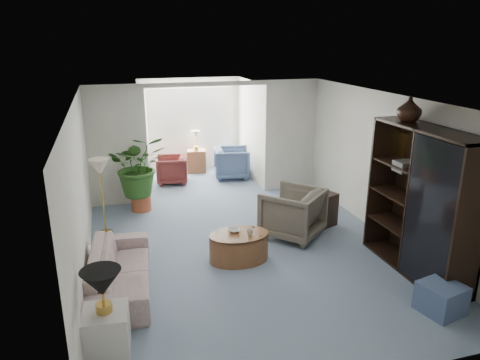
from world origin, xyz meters
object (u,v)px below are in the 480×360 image
object	(u,v)px
coffee_table	(239,247)
sofa	(120,270)
entertainment_cabinet	(421,202)
coffee_bowl	(234,230)
plant_pot	(141,203)
framed_picture	(396,145)
coffee_cup	(250,232)
cabinet_urn	(409,109)
sunroom_table	(197,161)
sunroom_chair_maroon	(172,170)
end_table	(107,332)
wingback_chair	(292,213)
table_lamp	(101,283)
floor_lamp	(99,167)
sunroom_chair_blue	(232,163)
side_table_dark	(321,209)
ottoman	(441,298)

from	to	relation	value
coffee_table	sofa	bearing A→B (deg)	-168.87
entertainment_cabinet	sofa	bearing A→B (deg)	170.88
coffee_bowl	plant_pot	bearing A→B (deg)	116.33
coffee_bowl	framed_picture	bearing A→B (deg)	-2.13
coffee_cup	cabinet_urn	world-z (taller)	cabinet_urn
sofa	sunroom_table	xyz separation A→B (m)	(2.14, 5.37, -0.00)
plant_pot	sunroom_chair_maroon	bearing A→B (deg)	61.85
coffee_bowl	sunroom_chair_maroon	bearing A→B (deg)	95.36
end_table	wingback_chair	world-z (taller)	wingback_chair
framed_picture	sunroom_table	size ratio (longest dim) A/B	0.86
end_table	cabinet_urn	size ratio (longest dim) A/B	1.44
table_lamp	cabinet_urn	xyz separation A→B (m)	(4.48, 1.16, 1.49)
coffee_bowl	floor_lamp	bearing A→B (deg)	142.01
coffee_cup	sunroom_table	xyz separation A→B (m)	(0.16, 5.11, -0.21)
wingback_chair	sunroom_chair_blue	xyz separation A→B (m)	(-0.10, 3.65, -0.05)
side_table_dark	table_lamp	bearing A→B (deg)	-146.05
sofa	sunroom_chair_maroon	size ratio (longest dim) A/B	2.76
sunroom_chair_blue	wingback_chair	bearing A→B (deg)	-168.47
cabinet_urn	sunroom_chair_blue	size ratio (longest dim) A/B	0.44
coffee_bowl	sunroom_table	size ratio (longest dim) A/B	0.34
sofa	cabinet_urn	size ratio (longest dim) A/B	5.37
sofa	coffee_table	bearing A→B (deg)	-74.03
end_table	coffee_table	size ratio (longest dim) A/B	0.57
sunroom_table	floor_lamp	bearing A→B (deg)	-124.71
ottoman	coffee_cup	bearing A→B (deg)	134.38
side_table_dark	sunroom_chair_blue	xyz separation A→B (m)	(-0.80, 3.35, 0.07)
end_table	side_table_dark	world-z (taller)	side_table_dark
cabinet_urn	sunroom_chair_blue	distance (m)	5.39
coffee_cup	ottoman	world-z (taller)	coffee_cup
framed_picture	plant_pot	bearing A→B (deg)	146.50
framed_picture	side_table_dark	distance (m)	1.85
entertainment_cabinet	ottoman	bearing A→B (deg)	-108.96
floor_lamp	coffee_cup	world-z (taller)	floor_lamp
coffee_table	coffee_bowl	xyz separation A→B (m)	(-0.05, 0.10, 0.25)
end_table	sunroom_table	size ratio (longest dim) A/B	0.92
sofa	end_table	xyz separation A→B (m)	(-0.20, -1.35, -0.02)
sofa	table_lamp	world-z (taller)	table_lamp
table_lamp	sunroom_table	size ratio (longest dim) A/B	0.76
coffee_table	cabinet_urn	size ratio (longest dim) A/B	2.54
table_lamp	sunroom_table	world-z (taller)	table_lamp
entertainment_cabinet	cabinet_urn	world-z (taller)	cabinet_urn
table_lamp	plant_pot	world-z (taller)	table_lamp
sofa	coffee_bowl	bearing A→B (deg)	-70.66
coffee_table	wingback_chair	bearing A→B (deg)	27.63
floor_lamp	coffee_table	size ratio (longest dim) A/B	0.38
framed_picture	coffee_bowl	xyz separation A→B (m)	(-2.73, 0.10, -1.23)
coffee_bowl	wingback_chair	size ratio (longest dim) A/B	0.20
coffee_cup	wingback_chair	distance (m)	1.23
coffee_bowl	sunroom_chair_maroon	xyz separation A→B (m)	(-0.39, 4.16, -0.14)
end_table	floor_lamp	bearing A→B (deg)	89.93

